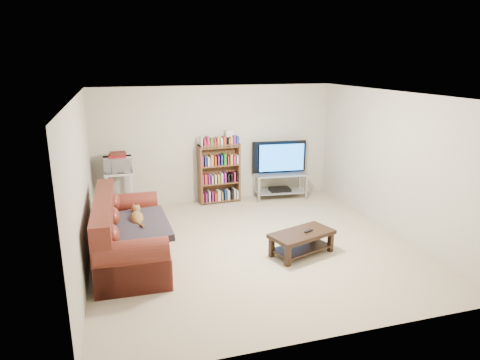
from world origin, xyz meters
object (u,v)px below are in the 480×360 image
object	(u,v)px
coffee_table	(302,239)
sofa	(125,238)
bookshelf	(219,173)
tv_stand	(280,181)

from	to	relation	value
coffee_table	sofa	bearing A→B (deg)	149.13
sofa	bookshelf	xyz separation A→B (m)	(1.98, 2.22, 0.30)
tv_stand	sofa	bearing A→B (deg)	-142.24
tv_stand	bookshelf	size ratio (longest dim) A/B	0.92
sofa	bookshelf	distance (m)	2.99
tv_stand	bookshelf	xyz separation A→B (m)	(-1.32, 0.09, 0.27)
sofa	coffee_table	size ratio (longest dim) A/B	2.08
coffee_table	bookshelf	bearing A→B (deg)	84.20
sofa	coffee_table	distance (m)	2.66
sofa	coffee_table	bearing A→B (deg)	-11.29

